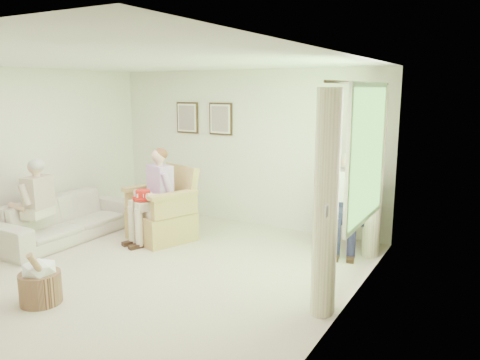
{
  "coord_description": "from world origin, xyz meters",
  "views": [
    {
      "loc": [
        3.81,
        -4.14,
        2.28
      ],
      "look_at": [
        0.7,
        1.37,
        1.05
      ],
      "focal_mm": 35.0,
      "sensor_mm": 36.0,
      "label": 1
    }
  ],
  "objects_px": {
    "wood_armchair": "(348,211)",
    "person_dark": "(346,196)",
    "sofa": "(65,219)",
    "person_wicker": "(156,189)",
    "hatbox": "(40,281)",
    "person_sofa": "(33,199)",
    "red_hat": "(143,196)",
    "wicker_armchair": "(163,216)"
  },
  "relations": [
    {
      "from": "red_hat",
      "to": "wicker_armchair",
      "type": "bearing_deg",
      "value": 75.52
    },
    {
      "from": "wicker_armchair",
      "to": "hatbox",
      "type": "bearing_deg",
      "value": -64.63
    },
    {
      "from": "wood_armchair",
      "to": "person_wicker",
      "type": "height_order",
      "value": "person_wicker"
    },
    {
      "from": "sofa",
      "to": "person_dark",
      "type": "relative_size",
      "value": 1.6
    },
    {
      "from": "wood_armchair",
      "to": "red_hat",
      "type": "distance_m",
      "value": 3.01
    },
    {
      "from": "wicker_armchair",
      "to": "sofa",
      "type": "height_order",
      "value": "wicker_armchair"
    },
    {
      "from": "wicker_armchair",
      "to": "wood_armchair",
      "type": "relative_size",
      "value": 1.13
    },
    {
      "from": "red_hat",
      "to": "sofa",
      "type": "bearing_deg",
      "value": -160.98
    },
    {
      "from": "person_sofa",
      "to": "hatbox",
      "type": "xyz_separation_m",
      "value": [
        1.55,
        -1.14,
        -0.49
      ]
    },
    {
      "from": "person_sofa",
      "to": "red_hat",
      "type": "xyz_separation_m",
      "value": [
        1.22,
        0.94,
        -0.0
      ]
    },
    {
      "from": "red_hat",
      "to": "person_wicker",
      "type": "bearing_deg",
      "value": 65.23
    },
    {
      "from": "red_hat",
      "to": "person_sofa",
      "type": "bearing_deg",
      "value": -142.35
    },
    {
      "from": "hatbox",
      "to": "person_wicker",
      "type": "bearing_deg",
      "value": 96.32
    },
    {
      "from": "person_dark",
      "to": "hatbox",
      "type": "distance_m",
      "value": 4.05
    },
    {
      "from": "sofa",
      "to": "hatbox",
      "type": "xyz_separation_m",
      "value": [
        1.55,
        -1.65,
        -0.07
      ]
    },
    {
      "from": "sofa",
      "to": "person_dark",
      "type": "height_order",
      "value": "person_dark"
    },
    {
      "from": "person_sofa",
      "to": "person_dark",
      "type": "bearing_deg",
      "value": 107.55
    },
    {
      "from": "wood_armchair",
      "to": "person_sofa",
      "type": "height_order",
      "value": "person_sofa"
    },
    {
      "from": "sofa",
      "to": "person_wicker",
      "type": "height_order",
      "value": "person_wicker"
    },
    {
      "from": "person_sofa",
      "to": "wicker_armchair",
      "type": "bearing_deg",
      "value": 123.36
    },
    {
      "from": "sofa",
      "to": "hatbox",
      "type": "height_order",
      "value": "hatbox"
    },
    {
      "from": "person_sofa",
      "to": "wood_armchair",
      "type": "bearing_deg",
      "value": 109.38
    },
    {
      "from": "sofa",
      "to": "person_wicker",
      "type": "distance_m",
      "value": 1.52
    },
    {
      "from": "hatbox",
      "to": "wicker_armchair",
      "type": "bearing_deg",
      "value": 95.93
    },
    {
      "from": "red_hat",
      "to": "person_dark",
      "type": "bearing_deg",
      "value": 23.79
    },
    {
      "from": "person_wicker",
      "to": "hatbox",
      "type": "xyz_separation_m",
      "value": [
        0.25,
        -2.26,
        -0.57
      ]
    },
    {
      "from": "person_wicker",
      "to": "wood_armchair",
      "type": "bearing_deg",
      "value": 43.49
    },
    {
      "from": "person_sofa",
      "to": "hatbox",
      "type": "relative_size",
      "value": 2.0
    },
    {
      "from": "person_dark",
      "to": "person_sofa",
      "type": "relative_size",
      "value": 1.07
    },
    {
      "from": "person_wicker",
      "to": "sofa",
      "type": "bearing_deg",
      "value": -135.59
    },
    {
      "from": "wicker_armchair",
      "to": "wood_armchair",
      "type": "distance_m",
      "value": 2.79
    },
    {
      "from": "person_wicker",
      "to": "person_dark",
      "type": "height_order",
      "value": "person_wicker"
    },
    {
      "from": "sofa",
      "to": "person_dark",
      "type": "xyz_separation_m",
      "value": [
        3.9,
        1.6,
        0.49
      ]
    },
    {
      "from": "wood_armchair",
      "to": "person_sofa",
      "type": "xyz_separation_m",
      "value": [
        -3.9,
        -2.29,
        0.2
      ]
    },
    {
      "from": "person_wicker",
      "to": "hatbox",
      "type": "bearing_deg",
      "value": -64.25
    },
    {
      "from": "wood_armchair",
      "to": "hatbox",
      "type": "bearing_deg",
      "value": -138.46
    },
    {
      "from": "wood_armchair",
      "to": "person_dark",
      "type": "distance_m",
      "value": 0.31
    },
    {
      "from": "person_wicker",
      "to": "person_dark",
      "type": "relative_size",
      "value": 1.01
    },
    {
      "from": "wicker_armchair",
      "to": "red_hat",
      "type": "bearing_deg",
      "value": -85.04
    },
    {
      "from": "person_dark",
      "to": "hatbox",
      "type": "xyz_separation_m",
      "value": [
        -2.35,
        -3.26,
        -0.56
      ]
    },
    {
      "from": "wood_armchair",
      "to": "person_wicker",
      "type": "distance_m",
      "value": 2.86
    },
    {
      "from": "red_hat",
      "to": "hatbox",
      "type": "relative_size",
      "value": 0.47
    }
  ]
}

